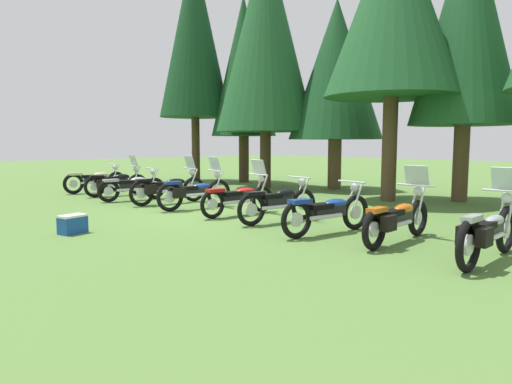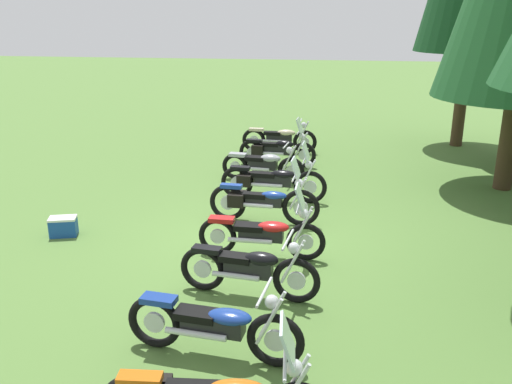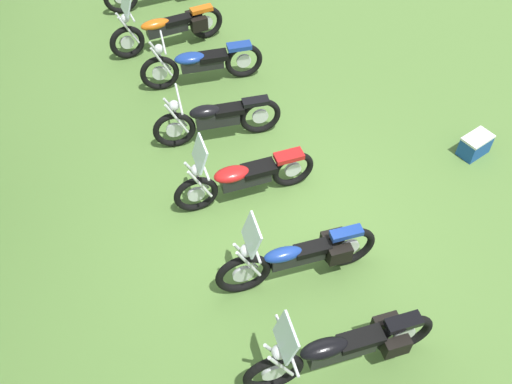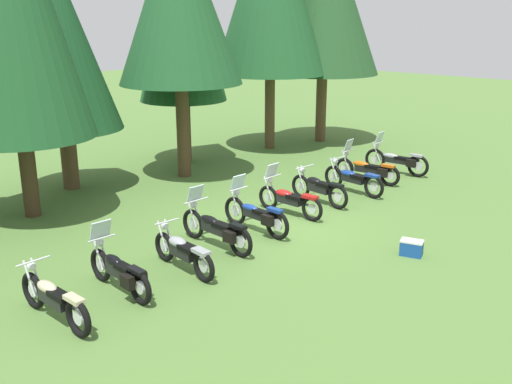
{
  "view_description": "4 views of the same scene",
  "coord_description": "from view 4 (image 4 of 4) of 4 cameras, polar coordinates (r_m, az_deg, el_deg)",
  "views": [
    {
      "loc": [
        9.48,
        -6.87,
        1.77
      ],
      "look_at": [
        1.54,
        0.13,
        0.64
      ],
      "focal_mm": 32.53,
      "sensor_mm": 36.0,
      "label": 1
    },
    {
      "loc": [
        9.38,
        1.46,
        4.1
      ],
      "look_at": [
        -0.13,
        0.0,
        0.89
      ],
      "focal_mm": 38.17,
      "sensor_mm": 36.0,
      "label": 2
    },
    {
      "loc": [
        -4.67,
        2.01,
        6.73
      ],
      "look_at": [
        0.05,
        0.32,
        0.93
      ],
      "focal_mm": 39.67,
      "sensor_mm": 36.0,
      "label": 3
    },
    {
      "loc": [
        -11.37,
        -9.31,
        5.34
      ],
      "look_at": [
        -0.1,
        0.69,
        0.77
      ],
      "focal_mm": 41.32,
      "sensor_mm": 36.0,
      "label": 4
    }
  ],
  "objects": [
    {
      "name": "ground_plane",
      "position": [
        15.63,
        2.13,
        -3.09
      ],
      "size": [
        80.0,
        80.0,
        0.0
      ],
      "primitive_type": "plane",
      "color": "#547A38"
    },
    {
      "name": "motorcycle_0",
      "position": [
        11.31,
        -18.99,
        -9.74
      ],
      "size": [
        0.66,
        2.28,
        1.01
      ],
      "rotation": [
        0.0,
        0.0,
        1.56
      ],
      "color": "black",
      "rests_on": "ground_plane"
    },
    {
      "name": "motorcycle_1",
      "position": [
        12.05,
        -13.05,
        -7.46
      ],
      "size": [
        0.61,
        2.16,
        1.36
      ],
      "rotation": [
        0.0,
        0.0,
        1.5
      ],
      "color": "black",
      "rests_on": "ground_plane"
    },
    {
      "name": "motorcycle_2",
      "position": [
        12.8,
        -7.1,
        -5.73
      ],
      "size": [
        0.61,
        2.13,
        0.99
      ],
      "rotation": [
        0.0,
        0.0,
        1.46
      ],
      "color": "black",
      "rests_on": "ground_plane"
    },
    {
      "name": "motorcycle_3",
      "position": [
        13.95,
        -3.84,
        -3.53
      ],
      "size": [
        0.75,
        2.43,
        1.38
      ],
      "rotation": [
        0.0,
        0.0,
        1.52
      ],
      "color": "black",
      "rests_on": "ground_plane"
    },
    {
      "name": "motorcycle_4",
      "position": [
        14.89,
        0.03,
        -2.19
      ],
      "size": [
        0.61,
        2.27,
        1.39
      ],
      "rotation": [
        0.0,
        0.0,
        1.51
      ],
      "color": "black",
      "rests_on": "ground_plane"
    },
    {
      "name": "motorcycle_5",
      "position": [
        16.22,
        3.2,
        -0.64
      ],
      "size": [
        0.71,
        2.23,
        1.35
      ],
      "rotation": [
        0.0,
        0.0,
        1.56
      ],
      "color": "black",
      "rests_on": "ground_plane"
    },
    {
      "name": "motorcycle_6",
      "position": [
        17.28,
        6.08,
        0.39
      ],
      "size": [
        0.75,
        2.17,
        1.01
      ],
      "rotation": [
        0.0,
        0.0,
        1.46
      ],
      "color": "black",
      "rests_on": "ground_plane"
    },
    {
      "name": "motorcycle_7",
      "position": [
        18.43,
        9.37,
        1.28
      ],
      "size": [
        0.71,
        2.29,
        1.01
      ],
      "rotation": [
        0.0,
        0.0,
        1.46
      ],
      "color": "black",
      "rests_on": "ground_plane"
    },
    {
      "name": "motorcycle_8",
      "position": [
        19.67,
        10.76,
        2.21
      ],
      "size": [
        0.74,
        2.34,
        1.36
      ],
      "rotation": [
        0.0,
        0.0,
        1.66
      ],
      "color": "black",
      "rests_on": "ground_plane"
    },
    {
      "name": "motorcycle_9",
      "position": [
        20.97,
        13.49,
        3.0
      ],
      "size": [
        0.69,
        2.36,
        1.39
      ],
      "rotation": [
        0.0,
        0.0,
        1.64
      ],
      "color": "black",
      "rests_on": "ground_plane"
    },
    {
      "name": "pine_tree_3",
      "position": [
        18.98,
        -18.58,
        13.41
      ],
      "size": [
        3.52,
        3.52,
        7.08
      ],
      "color": "brown",
      "rests_on": "ground_plane"
    },
    {
      "name": "pine_tree_5",
      "position": [
        21.8,
        -7.31,
        16.81
      ],
      "size": [
        3.17,
        3.17,
        8.48
      ],
      "color": "brown",
      "rests_on": "ground_plane"
    },
    {
      "name": "picnic_cooler",
      "position": [
        14.03,
        14.82,
        -5.25
      ],
      "size": [
        0.45,
        0.57,
        0.37
      ],
      "color": "#19479E",
      "rests_on": "ground_plane"
    }
  ]
}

